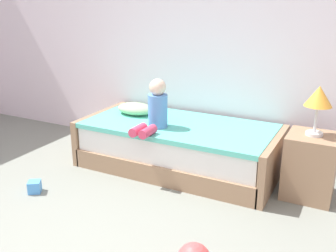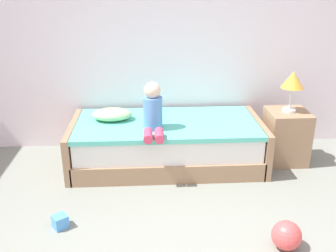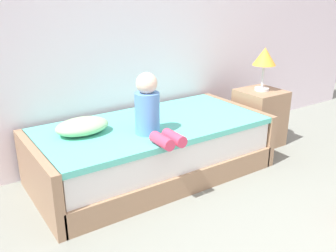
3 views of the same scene
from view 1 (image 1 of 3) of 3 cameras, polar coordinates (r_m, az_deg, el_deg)
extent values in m
cube|color=white|center=(4.44, 5.37, 14.20)|extent=(7.20, 0.10, 2.90)
cube|color=#997556|center=(4.23, 1.56, -4.85)|extent=(2.00, 1.00, 0.20)
cube|color=white|center=(4.14, 1.59, -1.99)|extent=(1.94, 0.94, 0.25)
cube|color=#59C6B2|center=(4.09, 1.61, -0.02)|extent=(1.98, 0.98, 0.05)
cube|color=#997556|center=(4.68, -9.74, -0.83)|extent=(0.07, 1.00, 0.50)
cube|color=#997556|center=(3.87, 15.35, -5.37)|extent=(0.07, 1.00, 0.50)
cube|color=#997556|center=(3.80, 20.22, -5.56)|extent=(0.44, 0.44, 0.60)
cylinder|color=silver|center=(3.69, 20.76, -1.06)|extent=(0.15, 0.15, 0.03)
cylinder|color=silver|center=(3.65, 20.99, 0.94)|extent=(0.02, 0.02, 0.24)
cone|color=#F29E33|center=(3.59, 21.37, 4.14)|extent=(0.24, 0.24, 0.18)
cylinder|color=#598CD1|center=(3.95, -1.52, 2.26)|extent=(0.20, 0.20, 0.34)
sphere|color=beige|center=(3.89, -1.55, 5.75)|extent=(0.17, 0.17, 0.17)
cylinder|color=#D83F60|center=(3.77, -4.43, -0.59)|extent=(0.09, 0.22, 0.09)
cylinder|color=#D83F60|center=(3.71, -2.99, -0.84)|extent=(0.09, 0.22, 0.09)
ellipsoid|color=#99CC8C|center=(4.43, -4.82, 2.57)|extent=(0.44, 0.30, 0.13)
cube|color=#4C99E5|center=(3.93, -19.09, -8.47)|extent=(0.16, 0.16, 0.11)
camera|label=2|loc=(1.95, -77.71, 11.41)|focal=40.94mm
camera|label=3|loc=(3.41, -48.65, 9.70)|focal=39.89mm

